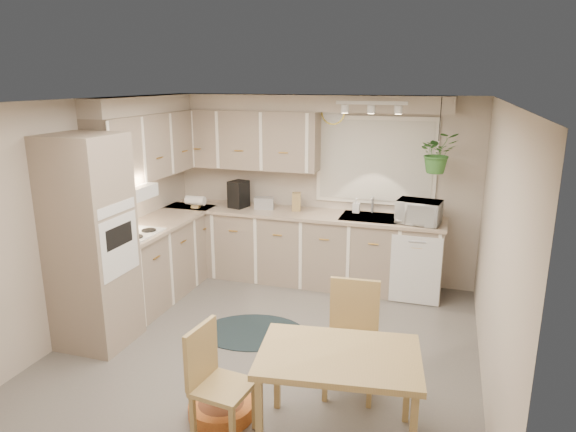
# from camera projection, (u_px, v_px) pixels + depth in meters

# --- Properties ---
(floor) EXTENTS (4.20, 4.20, 0.00)m
(floor) POSITION_uv_depth(u_px,v_px,m) (268.00, 348.00, 5.10)
(floor) COLOR #625B56
(floor) RESTS_ON ground
(ceiling) EXTENTS (4.20, 4.20, 0.00)m
(ceiling) POSITION_uv_depth(u_px,v_px,m) (265.00, 101.00, 4.48)
(ceiling) COLOR silver
(ceiling) RESTS_ON wall_back
(wall_back) EXTENTS (4.00, 0.04, 2.40)m
(wall_back) POSITION_uv_depth(u_px,v_px,m) (321.00, 188.00, 6.72)
(wall_back) COLOR #B3A594
(wall_back) RESTS_ON floor
(wall_front) EXTENTS (4.00, 0.04, 2.40)m
(wall_front) POSITION_uv_depth(u_px,v_px,m) (139.00, 336.00, 2.85)
(wall_front) COLOR #B3A594
(wall_front) RESTS_ON floor
(wall_left) EXTENTS (0.04, 4.20, 2.40)m
(wall_left) POSITION_uv_depth(u_px,v_px,m) (87.00, 216.00, 5.37)
(wall_left) COLOR #B3A594
(wall_left) RESTS_ON floor
(wall_right) EXTENTS (0.04, 4.20, 2.40)m
(wall_right) POSITION_uv_depth(u_px,v_px,m) (496.00, 253.00, 4.21)
(wall_right) COLOR #B3A594
(wall_right) RESTS_ON floor
(base_cab_left) EXTENTS (0.60, 1.85, 0.90)m
(base_cab_left) POSITION_uv_depth(u_px,v_px,m) (161.00, 259.00, 6.28)
(base_cab_left) COLOR gray
(base_cab_left) RESTS_ON floor
(base_cab_back) EXTENTS (3.60, 0.60, 0.90)m
(base_cab_back) POSITION_uv_depth(u_px,v_px,m) (299.00, 248.00, 6.70)
(base_cab_back) COLOR gray
(base_cab_back) RESTS_ON floor
(counter_left) EXTENTS (0.64, 1.89, 0.04)m
(counter_left) POSITION_uv_depth(u_px,v_px,m) (159.00, 222.00, 6.16)
(counter_left) COLOR tan
(counter_left) RESTS_ON base_cab_left
(counter_back) EXTENTS (3.64, 0.64, 0.04)m
(counter_back) POSITION_uv_depth(u_px,v_px,m) (299.00, 214.00, 6.57)
(counter_back) COLOR tan
(counter_back) RESTS_ON base_cab_back
(oven_stack) EXTENTS (0.65, 0.65, 2.10)m
(oven_stack) POSITION_uv_depth(u_px,v_px,m) (91.00, 243.00, 4.97)
(oven_stack) COLOR gray
(oven_stack) RESTS_ON floor
(wall_oven_face) EXTENTS (0.02, 0.56, 0.58)m
(wall_oven_face) POSITION_uv_depth(u_px,v_px,m) (119.00, 246.00, 4.88)
(wall_oven_face) COLOR silver
(wall_oven_face) RESTS_ON oven_stack
(upper_cab_left) EXTENTS (0.35, 2.00, 0.75)m
(upper_cab_left) POSITION_uv_depth(u_px,v_px,m) (150.00, 145.00, 6.08)
(upper_cab_left) COLOR gray
(upper_cab_left) RESTS_ON wall_left
(upper_cab_back) EXTENTS (2.00, 0.35, 0.75)m
(upper_cab_back) POSITION_uv_depth(u_px,v_px,m) (244.00, 139.00, 6.69)
(upper_cab_back) COLOR gray
(upper_cab_back) RESTS_ON wall_back
(soffit_left) EXTENTS (0.30, 2.00, 0.20)m
(soffit_left) POSITION_uv_depth(u_px,v_px,m) (145.00, 105.00, 5.97)
(soffit_left) COLOR #B3A594
(soffit_left) RESTS_ON wall_left
(soffit_back) EXTENTS (3.60, 0.30, 0.20)m
(soffit_back) POSITION_uv_depth(u_px,v_px,m) (304.00, 103.00, 6.36)
(soffit_back) COLOR #B3A594
(soffit_back) RESTS_ON wall_back
(cooktop) EXTENTS (0.52, 0.58, 0.02)m
(cooktop) POSITION_uv_depth(u_px,v_px,m) (132.00, 234.00, 5.62)
(cooktop) COLOR silver
(cooktop) RESTS_ON counter_left
(range_hood) EXTENTS (0.40, 0.60, 0.14)m
(range_hood) POSITION_uv_depth(u_px,v_px,m) (127.00, 193.00, 5.51)
(range_hood) COLOR silver
(range_hood) RESTS_ON upper_cab_left
(window_blinds) EXTENTS (1.40, 0.02, 1.00)m
(window_blinds) POSITION_uv_depth(u_px,v_px,m) (375.00, 161.00, 6.39)
(window_blinds) COLOR beige
(window_blinds) RESTS_ON wall_back
(window_frame) EXTENTS (1.50, 0.02, 1.10)m
(window_frame) POSITION_uv_depth(u_px,v_px,m) (375.00, 161.00, 6.40)
(window_frame) COLOR silver
(window_frame) RESTS_ON wall_back
(sink) EXTENTS (0.70, 0.48, 0.10)m
(sink) POSITION_uv_depth(u_px,v_px,m) (370.00, 220.00, 6.32)
(sink) COLOR #A9ACB1
(sink) RESTS_ON counter_back
(dishwasher_front) EXTENTS (0.58, 0.02, 0.83)m
(dishwasher_front) POSITION_uv_depth(u_px,v_px,m) (415.00, 270.00, 5.98)
(dishwasher_front) COLOR silver
(dishwasher_front) RESTS_ON base_cab_back
(track_light_bar) EXTENTS (0.80, 0.04, 0.04)m
(track_light_bar) POSITION_uv_depth(u_px,v_px,m) (371.00, 103.00, 5.72)
(track_light_bar) COLOR silver
(track_light_bar) RESTS_ON ceiling
(wall_clock) EXTENTS (0.30, 0.03, 0.30)m
(wall_clock) POSITION_uv_depth(u_px,v_px,m) (333.00, 113.00, 6.40)
(wall_clock) COLOR gold
(wall_clock) RESTS_ON wall_back
(dining_table) EXTENTS (1.23, 0.90, 0.72)m
(dining_table) POSITION_uv_depth(u_px,v_px,m) (338.00, 398.00, 3.70)
(dining_table) COLOR tan
(dining_table) RESTS_ON floor
(chair_left) EXTENTS (0.45, 0.45, 0.86)m
(chair_left) POSITION_uv_depth(u_px,v_px,m) (223.00, 384.00, 3.74)
(chair_left) COLOR tan
(chair_left) RESTS_ON floor
(chair_back) EXTENTS (0.47, 0.47, 0.95)m
(chair_back) POSITION_uv_depth(u_px,v_px,m) (351.00, 341.00, 4.27)
(chair_back) COLOR tan
(chair_back) RESTS_ON floor
(braided_rug) EXTENTS (1.27, 1.07, 0.01)m
(braided_rug) POSITION_uv_depth(u_px,v_px,m) (253.00, 332.00, 5.41)
(braided_rug) COLOR black
(braided_rug) RESTS_ON floor
(pet_bed) EXTENTS (0.58, 0.58, 0.12)m
(pet_bed) POSITION_uv_depth(u_px,v_px,m) (221.00, 409.00, 4.05)
(pet_bed) COLOR #C66B27
(pet_bed) RESTS_ON floor
(microwave) EXTENTS (0.54, 0.35, 0.34)m
(microwave) POSITION_uv_depth(u_px,v_px,m) (419.00, 209.00, 6.01)
(microwave) COLOR silver
(microwave) RESTS_ON counter_back
(soap_bottle) EXTENTS (0.09, 0.19, 0.09)m
(soap_bottle) POSITION_uv_depth(u_px,v_px,m) (356.00, 210.00, 6.50)
(soap_bottle) COLOR silver
(soap_bottle) RESTS_ON counter_back
(hanging_plant) EXTENTS (0.56, 0.59, 0.36)m
(hanging_plant) POSITION_uv_depth(u_px,v_px,m) (437.00, 157.00, 5.80)
(hanging_plant) COLOR #366F2C
(hanging_plant) RESTS_ON ceiling
(coffee_maker) EXTENTS (0.25, 0.28, 0.35)m
(coffee_maker) POSITION_uv_depth(u_px,v_px,m) (239.00, 194.00, 6.77)
(coffee_maker) COLOR black
(coffee_maker) RESTS_ON counter_back
(toaster) EXTENTS (0.28, 0.19, 0.15)m
(toaster) POSITION_uv_depth(u_px,v_px,m) (264.00, 203.00, 6.71)
(toaster) COLOR #A9ACB1
(toaster) RESTS_ON counter_back
(knife_block) EXTENTS (0.13, 0.13, 0.24)m
(knife_block) POSITION_uv_depth(u_px,v_px,m) (296.00, 202.00, 6.61)
(knife_block) COLOR tan
(knife_block) RESTS_ON counter_back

